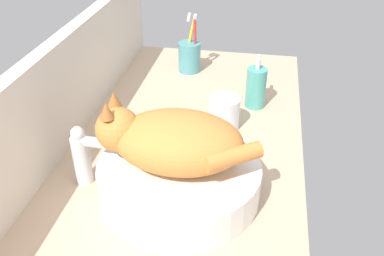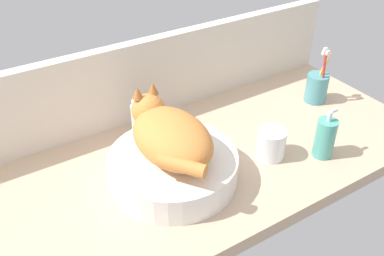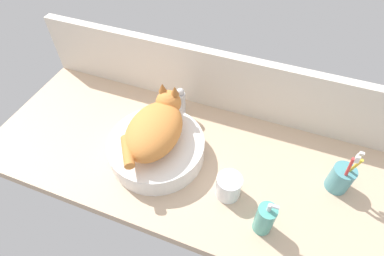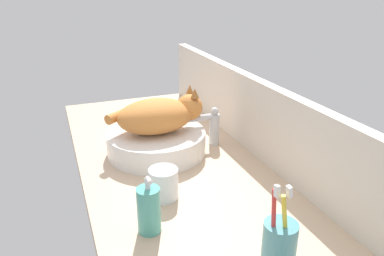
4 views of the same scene
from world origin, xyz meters
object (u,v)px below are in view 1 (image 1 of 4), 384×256
at_px(toothbrush_cup, 190,56).
at_px(water_glass, 224,115).
at_px(sink_basin, 179,179).
at_px(faucet, 86,154).
at_px(cat, 172,140).
at_px(soap_dispenser, 256,87).

relative_size(toothbrush_cup, water_glass, 2.24).
bearing_deg(sink_basin, toothbrush_cup, 8.57).
relative_size(sink_basin, faucet, 2.40).
bearing_deg(water_glass, toothbrush_cup, 24.76).
bearing_deg(cat, soap_dispenser, -19.96).
bearing_deg(cat, water_glass, -14.77).
bearing_deg(faucet, soap_dispenser, -39.88).
relative_size(cat, toothbrush_cup, 1.73).
bearing_deg(faucet, water_glass, -43.63).
bearing_deg(toothbrush_cup, water_glass, -155.24).
height_order(faucet, soap_dispenser, soap_dispenser).
xyz_separation_m(faucet, soap_dispenser, (0.39, -0.33, -0.02)).
distance_m(faucet, soap_dispenser, 0.51).
distance_m(sink_basin, toothbrush_cup, 0.60).
xyz_separation_m(cat, water_glass, (0.27, -0.07, -0.10)).
height_order(cat, toothbrush_cup, cat).
height_order(faucet, toothbrush_cup, toothbrush_cup).
relative_size(sink_basin, cat, 1.01).
distance_m(sink_basin, soap_dispenser, 0.42).
bearing_deg(toothbrush_cup, faucet, 169.63).
distance_m(cat, water_glass, 0.30).
relative_size(soap_dispenser, water_glass, 1.74).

